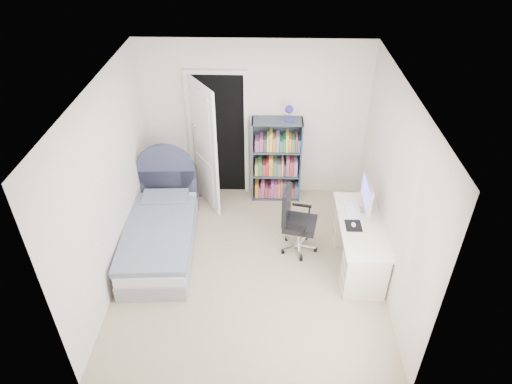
{
  "coord_description": "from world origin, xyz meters",
  "views": [
    {
      "loc": [
        0.21,
        -4.46,
        4.33
      ],
      "look_at": [
        0.07,
        0.16,
        1.1
      ],
      "focal_mm": 32.0,
      "sensor_mm": 36.0,
      "label": 1
    }
  ],
  "objects_px": {
    "nightstand": "(179,175)",
    "bookcase": "(277,164)",
    "floor_lamp": "(197,167)",
    "desk": "(359,241)",
    "office_chair": "(295,218)",
    "bed": "(161,233)"
  },
  "relations": [
    {
      "from": "nightstand",
      "to": "desk",
      "type": "relative_size",
      "value": 0.46
    },
    {
      "from": "bookcase",
      "to": "office_chair",
      "type": "xyz_separation_m",
      "value": [
        0.23,
        -1.27,
        -0.08
      ]
    },
    {
      "from": "nightstand",
      "to": "bookcase",
      "type": "height_order",
      "value": "bookcase"
    },
    {
      "from": "nightstand",
      "to": "bookcase",
      "type": "bearing_deg",
      "value": 3.21
    },
    {
      "from": "floor_lamp",
      "to": "desk",
      "type": "bearing_deg",
      "value": -33.14
    },
    {
      "from": "bed",
      "to": "nightstand",
      "type": "bearing_deg",
      "value": 87.36
    },
    {
      "from": "bed",
      "to": "bookcase",
      "type": "xyz_separation_m",
      "value": [
        1.61,
        1.31,
        0.34
      ]
    },
    {
      "from": "bed",
      "to": "desk",
      "type": "distance_m",
      "value": 2.68
    },
    {
      "from": "bookcase",
      "to": "desk",
      "type": "relative_size",
      "value": 1.15
    },
    {
      "from": "floor_lamp",
      "to": "nightstand",
      "type": "bearing_deg",
      "value": -167.77
    },
    {
      "from": "desk",
      "to": "nightstand",
      "type": "bearing_deg",
      "value": 150.98
    },
    {
      "from": "bed",
      "to": "nightstand",
      "type": "height_order",
      "value": "bed"
    },
    {
      "from": "nightstand",
      "to": "bookcase",
      "type": "distance_m",
      "value": 1.56
    },
    {
      "from": "nightstand",
      "to": "office_chair",
      "type": "height_order",
      "value": "office_chair"
    },
    {
      "from": "floor_lamp",
      "to": "desk",
      "type": "height_order",
      "value": "floor_lamp"
    },
    {
      "from": "bed",
      "to": "desk",
      "type": "bearing_deg",
      "value": -4.93
    },
    {
      "from": "nightstand",
      "to": "floor_lamp",
      "type": "xyz_separation_m",
      "value": [
        0.29,
        0.06,
        0.11
      ]
    },
    {
      "from": "bed",
      "to": "bookcase",
      "type": "height_order",
      "value": "bookcase"
    },
    {
      "from": "floor_lamp",
      "to": "office_chair",
      "type": "relative_size",
      "value": 1.34
    },
    {
      "from": "bed",
      "to": "bookcase",
      "type": "relative_size",
      "value": 1.21
    },
    {
      "from": "desk",
      "to": "office_chair",
      "type": "bearing_deg",
      "value": 162.13
    },
    {
      "from": "bed",
      "to": "office_chair",
      "type": "xyz_separation_m",
      "value": [
        1.83,
        0.04,
        0.27
      ]
    }
  ]
}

